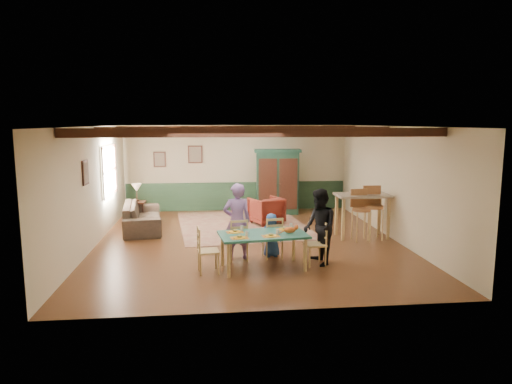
{
  "coord_description": "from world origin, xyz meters",
  "views": [
    {
      "loc": [
        -0.94,
        -10.41,
        2.79
      ],
      "look_at": [
        0.21,
        0.24,
        1.15
      ],
      "focal_mm": 32.0,
      "sensor_mm": 36.0,
      "label": 1
    }
  ],
  "objects": [
    {
      "name": "floor",
      "position": [
        0.0,
        0.0,
        0.0
      ],
      "size": [
        8.0,
        8.0,
        0.0
      ],
      "primitive_type": "plane",
      "color": "#4B2715",
      "rests_on": "ground"
    },
    {
      "name": "wall_back",
      "position": [
        0.0,
        4.0,
        1.35
      ],
      "size": [
        7.0,
        0.02,
        2.7
      ],
      "primitive_type": "cube",
      "color": "beige",
      "rests_on": "floor"
    },
    {
      "name": "wall_left",
      "position": [
        -3.5,
        0.0,
        1.35
      ],
      "size": [
        0.02,
        8.0,
        2.7
      ],
      "primitive_type": "cube",
      "color": "beige",
      "rests_on": "floor"
    },
    {
      "name": "wall_right",
      "position": [
        3.5,
        0.0,
        1.35
      ],
      "size": [
        0.02,
        8.0,
        2.7
      ],
      "primitive_type": "cube",
      "color": "beige",
      "rests_on": "floor"
    },
    {
      "name": "ceiling",
      "position": [
        0.0,
        0.0,
        2.7
      ],
      "size": [
        7.0,
        8.0,
        0.02
      ],
      "primitive_type": "cube",
      "color": "silver",
      "rests_on": "wall_back"
    },
    {
      "name": "wainscot_back",
      "position": [
        0.0,
        3.98,
        0.45
      ],
      "size": [
        6.95,
        0.03,
        0.9
      ],
      "primitive_type": "cube",
      "color": "#1F3924",
      "rests_on": "floor"
    },
    {
      "name": "ceiling_beam_front",
      "position": [
        0.0,
        -2.3,
        2.61
      ],
      "size": [
        6.95,
        0.16,
        0.16
      ],
      "primitive_type": "cube",
      "color": "black",
      "rests_on": "ceiling"
    },
    {
      "name": "ceiling_beam_mid",
      "position": [
        0.0,
        0.4,
        2.61
      ],
      "size": [
        6.95,
        0.16,
        0.16
      ],
      "primitive_type": "cube",
      "color": "black",
      "rests_on": "ceiling"
    },
    {
      "name": "ceiling_beam_back",
      "position": [
        0.0,
        3.0,
        2.61
      ],
      "size": [
        6.95,
        0.16,
        0.16
      ],
      "primitive_type": "cube",
      "color": "black",
      "rests_on": "ceiling"
    },
    {
      "name": "window_left",
      "position": [
        -3.47,
        1.7,
        1.55
      ],
      "size": [
        0.06,
        1.6,
        1.3
      ],
      "primitive_type": null,
      "color": "white",
      "rests_on": "wall_left"
    },
    {
      "name": "picture_left_wall",
      "position": [
        -3.47,
        -0.6,
        1.75
      ],
      "size": [
        0.04,
        0.42,
        0.52
      ],
      "primitive_type": null,
      "color": "gray",
      "rests_on": "wall_left"
    },
    {
      "name": "picture_back_a",
      "position": [
        -1.3,
        3.97,
        1.8
      ],
      "size": [
        0.45,
        0.04,
        0.55
      ],
      "primitive_type": null,
      "color": "gray",
      "rests_on": "wall_back"
    },
    {
      "name": "picture_back_b",
      "position": [
        -2.4,
        3.97,
        1.65
      ],
      "size": [
        0.38,
        0.04,
        0.48
      ],
      "primitive_type": null,
      "color": "gray",
      "rests_on": "wall_back"
    },
    {
      "name": "dining_table",
      "position": [
        0.1,
        -2.0,
        0.34
      ],
      "size": [
        1.75,
        1.11,
        0.69
      ],
      "primitive_type": null,
      "rotation": [
        0.0,
        0.0,
        0.12
      ],
      "color": "#1B5748",
      "rests_on": "floor"
    },
    {
      "name": "dining_chair_far_left",
      "position": [
        -0.34,
        -1.4,
        0.43
      ],
      "size": [
        0.43,
        0.45,
        0.87
      ],
      "primitive_type": null,
      "rotation": [
        0.0,
        0.0,
        3.26
      ],
      "color": "tan",
      "rests_on": "floor"
    },
    {
      "name": "dining_chair_far_right",
      "position": [
        0.39,
        -1.31,
        0.43
      ],
      "size": [
        0.43,
        0.45,
        0.87
      ],
      "primitive_type": null,
      "rotation": [
        0.0,
        0.0,
        3.26
      ],
      "color": "tan",
      "rests_on": "floor"
    },
    {
      "name": "dining_chair_end_left",
      "position": [
        -0.94,
        -2.13,
        0.43
      ],
      "size": [
        0.45,
        0.43,
        0.87
      ],
      "primitive_type": null,
      "rotation": [
        0.0,
        0.0,
        1.69
      ],
      "color": "tan",
      "rests_on": "floor"
    },
    {
      "name": "dining_chair_end_right",
      "position": [
        1.15,
        -1.88,
        0.43
      ],
      "size": [
        0.45,
        0.43,
        0.87
      ],
      "primitive_type": null,
      "rotation": [
        0.0,
        0.0,
        -1.45
      ],
      "color": "tan",
      "rests_on": "floor"
    },
    {
      "name": "person_man",
      "position": [
        -0.35,
        -1.32,
        0.79
      ],
      "size": [
        0.62,
        0.45,
        1.58
      ],
      "primitive_type": "imported",
      "rotation": [
        0.0,
        0.0,
        3.26
      ],
      "color": "#7E5A9B",
      "rests_on": "floor"
    },
    {
      "name": "person_woman",
      "position": [
        1.24,
        -1.86,
        0.76
      ],
      "size": [
        0.66,
        0.8,
        1.51
      ],
      "primitive_type": "imported",
      "rotation": [
        0.0,
        0.0,
        -1.45
      ],
      "color": "black",
      "rests_on": "floor"
    },
    {
      "name": "person_child",
      "position": [
        0.38,
        -1.23,
        0.46
      ],
      "size": [
        0.48,
        0.35,
        0.92
      ],
      "primitive_type": "imported",
      "rotation": [
        0.0,
        0.0,
        3.26
      ],
      "color": "navy",
      "rests_on": "floor"
    },
    {
      "name": "cat",
      "position": [
        0.62,
        -2.03,
        0.77
      ],
      "size": [
        0.34,
        0.17,
        0.16
      ],
      "primitive_type": null,
      "rotation": [
        0.0,
        0.0,
        0.12
      ],
      "color": "orange",
      "rests_on": "dining_table"
    },
    {
      "name": "place_setting_near_left",
      "position": [
        -0.37,
        -2.29,
        0.74
      ],
      "size": [
        0.4,
        0.32,
        0.11
      ],
      "primitive_type": null,
      "rotation": [
        0.0,
        0.0,
        0.12
      ],
      "color": "#FBAE21",
      "rests_on": "dining_table"
    },
    {
      "name": "place_setting_near_center",
      "position": [
        0.22,
        -2.22,
        0.74
      ],
      "size": [
        0.4,
        0.32,
        0.11
      ],
      "primitive_type": null,
      "rotation": [
        0.0,
        0.0,
        0.12
      ],
      "color": "#FBAE21",
      "rests_on": "dining_table"
    },
    {
      "name": "place_setting_far_left",
      "position": [
        -0.42,
        -1.84,
        0.74
      ],
      "size": [
        0.4,
        0.32,
        0.11
      ],
      "primitive_type": null,
      "rotation": [
        0.0,
        0.0,
        0.12
      ],
      "color": "#FBAE21",
      "rests_on": "dining_table"
    },
    {
      "name": "place_setting_far_right",
      "position": [
        0.58,
        -1.72,
        0.74
      ],
      "size": [
        0.4,
        0.32,
        0.11
      ],
      "primitive_type": null,
      "rotation": [
        0.0,
        0.0,
        0.12
      ],
      "color": "#FBAE21",
      "rests_on": "dining_table"
    },
    {
      "name": "area_rug",
      "position": [
        -0.01,
        1.75,
        0.01
      ],
      "size": [
        3.71,
        4.26,
        0.01
      ],
      "primitive_type": "cube",
      "rotation": [
        0.0,
        0.0,
        0.1
      ],
      "color": "tan",
      "rests_on": "floor"
    },
    {
      "name": "armoire",
      "position": [
        1.19,
        3.28,
        0.99
      ],
      "size": [
        1.44,
        0.66,
        1.98
      ],
      "primitive_type": "cube",
      "rotation": [
        0.0,
        0.0,
        -0.07
      ],
      "color": "#133024",
      "rests_on": "floor"
    },
    {
      "name": "armchair",
      "position": [
        0.68,
        1.9,
        0.37
      ],
      "size": [
        1.06,
        1.07,
        0.74
      ],
      "primitive_type": "imported",
      "rotation": [
        0.0,
        0.0,
        -2.73
      ],
      "color": "#48110E",
      "rests_on": "floor"
    },
    {
      "name": "sofa",
      "position": [
        -2.65,
        1.6,
        0.34
      ],
      "size": [
        1.21,
        2.45,
        0.69
      ],
      "primitive_type": "imported",
      "rotation": [
        0.0,
        0.0,
        1.7
      ],
      "color": "#382D23",
      "rests_on": "floor"
    },
    {
      "name": "end_table",
      "position": [
        -2.94,
        2.65,
        0.28
      ],
      "size": [
        0.48,
        0.48,
        0.56
      ],
      "primitive_type": null,
      "rotation": [
        0.0,
        0.0,
        -0.05
      ],
      "color": "black",
      "rests_on": "floor"
    },
    {
      "name": "table_lamp",
      "position": [
        -2.94,
        2.65,
        0.81
      ],
      "size": [
        0.29,
        0.29,
        0.51
      ],
      "primitive_type": null,
      "rotation": [
        0.0,
        0.0,
        -0.02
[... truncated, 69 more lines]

